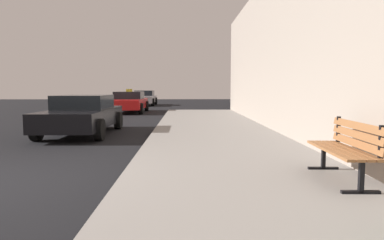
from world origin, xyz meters
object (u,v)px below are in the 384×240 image
(car_silver, at_px, (144,98))
(car_red, at_px, (129,102))
(bench, at_px, (347,146))
(car_black, at_px, (83,114))

(car_silver, bearing_deg, car_red, 90.29)
(car_red, xyz_separation_m, car_silver, (-0.04, 8.53, -0.00))
(car_silver, bearing_deg, bench, 103.27)
(car_black, bearing_deg, car_silver, -89.59)
(bench, relative_size, car_silver, 0.35)
(bench, bearing_deg, car_silver, 105.37)
(car_black, bearing_deg, bench, 132.14)
(bench, height_order, car_silver, car_silver)
(bench, bearing_deg, car_red, 111.75)
(bench, height_order, car_red, car_red)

